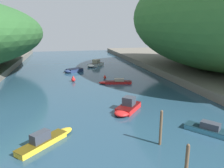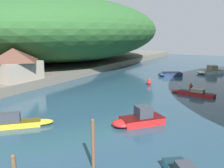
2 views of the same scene
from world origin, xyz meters
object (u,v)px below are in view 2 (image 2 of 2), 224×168
at_px(boat_yellow_tender, 138,119).
at_px(channel_buoy_near, 191,86).
at_px(boat_cabin_cruiser, 192,93).
at_px(channel_buoy_far, 149,82).
at_px(boathouse_shed, 14,63).
at_px(boat_navy_launch, 209,71).
at_px(boat_moored_right, 169,74).
at_px(boat_near_quay, 19,122).

distance_m(boat_yellow_tender, channel_buoy_near, 17.70).
height_order(boat_cabin_cruiser, channel_buoy_far, channel_buoy_far).
relative_size(boat_yellow_tender, channel_buoy_near, 5.73).
xyz_separation_m(boathouse_shed, boat_yellow_tender, (21.48, -4.82, -3.16)).
distance_m(boat_navy_launch, boat_yellow_tender, 32.74).
bearing_deg(channel_buoy_near, boat_navy_launch, 88.74).
relative_size(boat_cabin_cruiser, boat_yellow_tender, 1.26).
bearing_deg(boathouse_shed, channel_buoy_far, 36.03).
relative_size(boat_cabin_cruiser, boat_moored_right, 1.26).
bearing_deg(boat_near_quay, channel_buoy_far, 126.80).
distance_m(boathouse_shed, channel_buoy_far, 20.29).
relative_size(boat_near_quay, channel_buoy_near, 5.92).
xyz_separation_m(boat_cabin_cruiser, boat_navy_launch, (-0.70, 19.21, 0.23)).
relative_size(boat_moored_right, channel_buoy_near, 5.74).
relative_size(boathouse_shed, boat_yellow_tender, 1.41).
bearing_deg(boathouse_shed, channel_buoy_near, 29.93).
distance_m(boat_cabin_cruiser, channel_buoy_near, 4.31).
xyz_separation_m(boat_near_quay, boat_navy_launch, (9.95, 38.20, 0.12)).
relative_size(boat_moored_right, channel_buoy_far, 4.14).
height_order(boathouse_shed, boat_navy_launch, boathouse_shed).
height_order(boat_moored_right, channel_buoy_near, channel_buoy_near).
bearing_deg(boat_near_quay, boat_yellow_tender, 77.83).
relative_size(boat_yellow_tender, channel_buoy_far, 4.14).
distance_m(boathouse_shed, boat_cabin_cruiser, 25.16).
xyz_separation_m(boat_cabin_cruiser, boat_near_quay, (-10.66, -18.99, 0.11)).
bearing_deg(channel_buoy_far, channel_buoy_near, 9.94).
bearing_deg(boat_cabin_cruiser, boat_navy_launch, 12.62).
height_order(boat_yellow_tender, channel_buoy_far, boat_yellow_tender).
distance_m(boat_moored_right, channel_buoy_far, 9.33).
relative_size(boat_near_quay, boat_navy_launch, 0.88).
bearing_deg(boat_near_quay, boat_cabin_cruiser, 106.47).
xyz_separation_m(boat_moored_right, channel_buoy_far, (-0.38, -9.32, 0.08)).
height_order(boat_cabin_cruiser, boat_navy_launch, boat_navy_launch).
bearing_deg(channel_buoy_near, boat_moored_right, 124.91).
xyz_separation_m(boat_navy_launch, boat_yellow_tender, (-1.19, -32.72, -0.01)).
relative_size(boat_cabin_cruiser, channel_buoy_far, 5.22).
bearing_deg(boat_navy_launch, channel_buoy_near, 129.88).
xyz_separation_m(boat_moored_right, channel_buoy_near, (5.76, -8.25, -0.04)).
distance_m(boathouse_shed, boat_near_quay, 16.69).
bearing_deg(channel_buoy_near, channel_buoy_far, -170.06).
distance_m(boat_moored_right, channel_buoy_near, 10.06).
bearing_deg(boat_near_quay, boat_navy_launch, 121.17).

